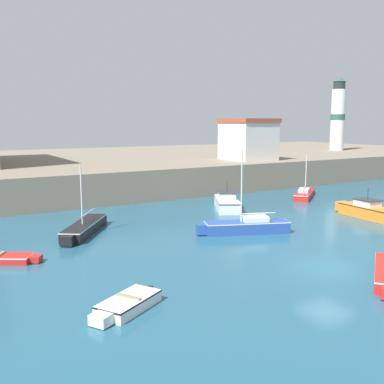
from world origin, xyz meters
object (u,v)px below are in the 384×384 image
object	(u,v)px
sailboat_blue_2	(246,226)
sailboat_red_7	(305,193)
sailboat_black_8	(84,228)
motorboat_white_4	(227,202)
motorboat_orange_5	(367,210)
dinghy_red_6	(2,258)
harbor_shed_near_wharf	(248,139)
lighthouse	(338,115)
dinghy_white_1	(127,304)

from	to	relation	value
sailboat_blue_2	sailboat_red_7	size ratio (longest dim) A/B	1.07
sailboat_black_8	motorboat_white_4	bearing A→B (deg)	9.70
motorboat_orange_5	motorboat_white_4	bearing A→B (deg)	131.28
sailboat_blue_2	dinghy_red_6	size ratio (longest dim) A/B	1.66
sailboat_blue_2	harbor_shed_near_wharf	distance (m)	25.05
dinghy_red_6	sailboat_blue_2	bearing A→B (deg)	-5.75
dinghy_red_6	harbor_shed_near_wharf	world-z (taller)	harbor_shed_near_wharf
sailboat_red_7	lighthouse	xyz separation A→B (m)	(24.44, 17.76, 8.41)
sailboat_red_7	sailboat_blue_2	bearing A→B (deg)	-148.21
sailboat_blue_2	lighthouse	xyz separation A→B (m)	(39.06, 26.82, 8.31)
sailboat_blue_2	harbor_shed_near_wharf	world-z (taller)	harbor_shed_near_wharf
dinghy_red_6	sailboat_red_7	size ratio (longest dim) A/B	0.65
sailboat_black_8	harbor_shed_near_wharf	world-z (taller)	harbor_shed_near_wharf
motorboat_orange_5	lighthouse	xyz separation A→B (m)	(27.28, 27.70, 8.23)
motorboat_white_4	harbor_shed_near_wharf	bearing A→B (deg)	45.74
sailboat_blue_2	dinghy_red_6	distance (m)	15.79
motorboat_orange_5	dinghy_white_1	bearing A→B (deg)	-163.57
motorboat_white_4	sailboat_red_7	xyz separation A→B (m)	(10.63, 1.08, -0.20)
motorboat_orange_5	dinghy_red_6	world-z (taller)	motorboat_orange_5
harbor_shed_near_wharf	sailboat_red_7	bearing A→B (deg)	-92.43
motorboat_orange_5	lighthouse	size ratio (longest dim) A/B	0.51
harbor_shed_near_wharf	motorboat_white_4	bearing A→B (deg)	-134.26
motorboat_orange_5	sailboat_black_8	bearing A→B (deg)	163.22
lighthouse	harbor_shed_near_wharf	world-z (taller)	lighthouse
dinghy_white_1	sailboat_blue_2	world-z (taller)	sailboat_blue_2
sailboat_blue_2	sailboat_red_7	world-z (taller)	sailboat_blue_2
sailboat_black_8	harbor_shed_near_wharf	bearing A→B (deg)	28.88
sailboat_blue_2	motorboat_white_4	bearing A→B (deg)	63.39
dinghy_white_1	motorboat_orange_5	size ratio (longest dim) A/B	0.60
dinghy_white_1	sailboat_black_8	world-z (taller)	sailboat_black_8
lighthouse	dinghy_red_6	bearing A→B (deg)	-155.26
motorboat_white_4	dinghy_red_6	xyz separation A→B (m)	(-19.70, -6.40, -0.36)
motorboat_orange_5	dinghy_red_6	xyz separation A→B (m)	(-27.48, 2.46, -0.35)
sailboat_blue_2	motorboat_orange_5	distance (m)	11.81
sailboat_red_7	sailboat_black_8	bearing A→B (deg)	-171.99
dinghy_white_1	sailboat_red_7	xyz separation A→B (m)	(26.88, 17.03, 0.12)
sailboat_blue_2	sailboat_red_7	distance (m)	17.21
dinghy_red_6	lighthouse	xyz separation A→B (m)	(54.77, 25.24, 8.58)
motorboat_orange_5	sailboat_blue_2	bearing A→B (deg)	175.75
motorboat_orange_5	sailboat_red_7	size ratio (longest dim) A/B	0.98
sailboat_blue_2	motorboat_white_4	distance (m)	8.93
dinghy_white_1	dinghy_red_6	distance (m)	10.15
motorboat_white_4	sailboat_red_7	world-z (taller)	sailboat_red_7
sailboat_red_7	sailboat_black_8	xyz separation A→B (m)	(-24.42, -3.44, 0.02)
motorboat_white_4	motorboat_orange_5	xyz separation A→B (m)	(7.78, -8.86, -0.01)
dinghy_white_1	lighthouse	distance (m)	62.58
motorboat_orange_5	lighthouse	world-z (taller)	lighthouse
dinghy_white_1	motorboat_white_4	bearing A→B (deg)	44.46
sailboat_blue_2	harbor_shed_near_wharf	bearing A→B (deg)	52.08
motorboat_orange_5	sailboat_red_7	xyz separation A→B (m)	(2.85, 9.94, -0.18)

